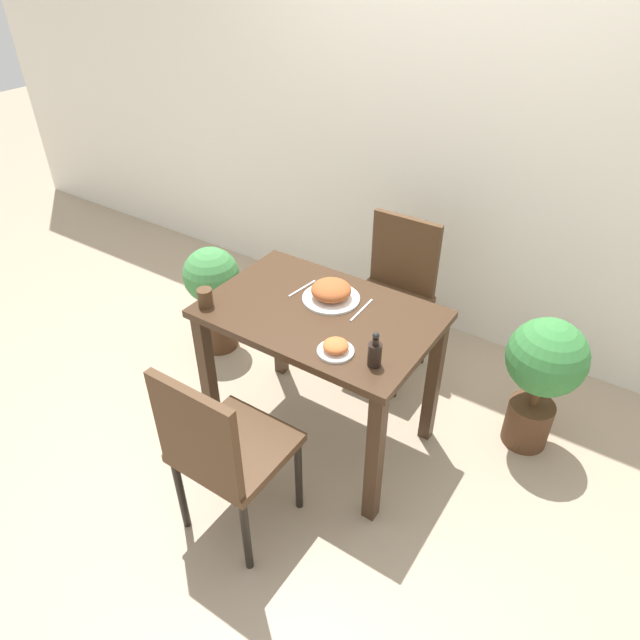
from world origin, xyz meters
The scene contains 13 objects.
ground_plane centered at (0.00, 0.00, 0.00)m, with size 16.00×16.00×0.00m, color tan.
wall_back centered at (0.00, 1.28, 1.30)m, with size 8.00×0.05×2.60m.
dining_table centered at (0.00, 0.00, 0.64)m, with size 1.04×0.68×0.78m.
chair_near centered at (-0.01, -0.69, 0.52)m, with size 0.42×0.42×0.91m.
chair_far centered at (0.01, 0.72, 0.52)m, with size 0.42×0.42×0.91m.
food_plate centered at (-0.01, 0.11, 0.82)m, with size 0.27×0.27×0.09m.
side_plate centered at (0.22, -0.21, 0.80)m, with size 0.15×0.15×0.06m.
drink_cup centered at (-0.46, -0.25, 0.82)m, with size 0.07×0.07×0.09m.
sauce_bottle centered at (0.39, -0.19, 0.84)m, with size 0.06×0.06×0.16m.
fork_utensil centered at (-0.17, 0.11, 0.78)m, with size 0.03×0.18×0.00m.
spoon_utensil centered at (0.15, 0.11, 0.78)m, with size 0.01×0.20×0.00m.
potted_plant_left centered at (-0.94, 0.27, 0.41)m, with size 0.33×0.33×0.68m.
potted_plant_right centered at (0.91, 0.54, 0.47)m, with size 0.38×0.38×0.74m.
Camera 1 is at (1.17, -1.75, 2.23)m, focal length 32.00 mm.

